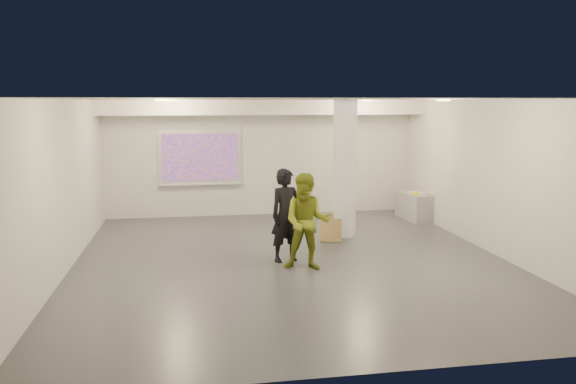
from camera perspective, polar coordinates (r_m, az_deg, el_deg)
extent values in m
cube|color=#3A3C41|center=(10.61, 0.37, -7.02)|extent=(8.00, 9.00, 0.01)
cube|color=silver|center=(10.19, 0.38, 9.40)|extent=(8.00, 9.00, 0.01)
cube|color=silver|center=(14.72, -2.69, 3.48)|extent=(8.00, 0.01, 3.00)
cube|color=silver|center=(5.99, 7.92, -5.03)|extent=(8.00, 0.01, 3.00)
cube|color=silver|center=(10.38, -21.92, 0.42)|extent=(0.01, 9.00, 3.00)
cube|color=silver|center=(11.67, 20.10, 1.43)|extent=(0.01, 9.00, 3.00)
cube|color=white|center=(14.10, -2.45, 8.60)|extent=(8.00, 1.10, 0.36)
cylinder|color=#FFC881|center=(12.54, -11.75, 9.08)|extent=(0.22, 0.22, 0.02)
cylinder|color=#FFC881|center=(13.15, 8.04, 9.18)|extent=(0.22, 0.22, 0.02)
cylinder|color=#FFC881|center=(8.55, -12.66, 9.09)|extent=(0.22, 0.22, 0.02)
cylinder|color=#FFC881|center=(9.42, 15.51, 8.97)|extent=(0.22, 0.22, 0.02)
cylinder|color=white|center=(12.37, 5.78, 2.35)|extent=(0.52, 0.52, 3.00)
cube|color=silver|center=(14.56, -8.94, 3.51)|extent=(2.10, 0.06, 1.40)
cube|color=#0D22CB|center=(14.52, -8.94, 3.50)|extent=(1.90, 0.01, 1.20)
cube|color=silver|center=(14.59, -8.87, 0.76)|extent=(2.10, 0.08, 0.04)
cube|color=gray|center=(14.55, 12.71, -1.42)|extent=(0.60, 1.21, 0.68)
cube|color=white|center=(14.47, 12.93, -0.07)|extent=(0.37, 0.42, 0.02)
cube|color=yellow|center=(14.35, 12.80, -0.12)|extent=(0.27, 0.33, 0.03)
cube|color=olive|center=(12.51, 5.00, -3.32)|extent=(0.49, 0.21, 0.52)
cube|color=olive|center=(12.01, 4.36, -3.90)|extent=(0.48, 0.28, 0.49)
imported|color=black|center=(10.42, -0.19, -2.39)|extent=(0.74, 0.61, 1.74)
imported|color=olive|center=(9.91, 1.93, -3.06)|extent=(0.98, 0.86, 1.72)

